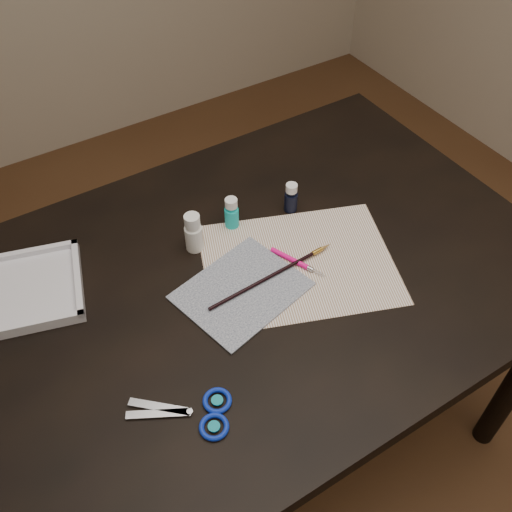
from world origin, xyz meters
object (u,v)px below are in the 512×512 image
paint_bottle_white (193,232)px  paint_bottle_navy (291,197)px  paper (298,263)px  canvas (242,290)px  scissors (179,415)px  palette_tray (29,289)px  paint_bottle_cyan (232,213)px

paint_bottle_white → paint_bottle_navy: bearing=-1.8°
paper → canvas: bearing=-179.3°
canvas → scissors: (-0.24, -0.19, 0.00)m
paint_bottle_white → palette_tray: paint_bottle_white is taller
canvas → paint_bottle_navy: paint_bottle_navy is taller
paint_bottle_white → paint_bottle_navy: size_ratio=1.26×
canvas → scissors: 0.31m
scissors → palette_tray: 0.44m
paper → scissors: scissors is taller
canvas → paint_bottle_white: 0.17m
canvas → paint_bottle_cyan: (0.08, 0.18, 0.04)m
paint_bottle_navy → paint_bottle_cyan: bearing=169.8°
paint_bottle_cyan → paint_bottle_navy: size_ratio=1.05×
paper → paint_bottle_cyan: 0.20m
paint_bottle_cyan → paint_bottle_navy: paint_bottle_cyan is taller
scissors → paper: bearing=-125.5°
canvas → palette_tray: bearing=148.6°
canvas → scissors: scissors is taller
palette_tray → paper: bearing=-23.6°
paint_bottle_white → scissors: (-0.22, -0.35, -0.04)m
paint_bottle_white → paper: bearing=-43.8°
paint_bottle_navy → scissors: 0.59m
paper → palette_tray: palette_tray is taller
palette_tray → paint_bottle_white: bearing=-10.5°
palette_tray → paint_bottle_cyan: bearing=-5.9°
paint_bottle_navy → scissors: bearing=-143.8°
paper → paint_bottle_white: paint_bottle_white is taller
paper → paint_bottle_navy: size_ratio=5.41×
paint_bottle_cyan → paint_bottle_navy: bearing=-10.2°
paper → palette_tray: bearing=156.4°
paint_bottle_navy → paper: bearing=-118.4°
paint_bottle_cyan → paper: bearing=-70.8°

